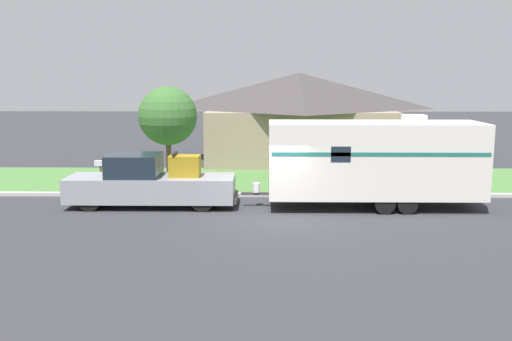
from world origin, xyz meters
name	(u,v)px	position (x,y,z in m)	size (l,w,h in m)	color
ground_plane	(273,219)	(0.00, 0.00, 0.00)	(120.00, 120.00, 0.00)	#2D2D33
curb_strip	(272,195)	(0.00, 3.75, 0.07)	(80.00, 0.30, 0.14)	#ADADA8
lawn_strip	(271,180)	(0.00, 7.40, 0.01)	(80.00, 7.00, 0.03)	#477538
house_across_street	(299,115)	(1.70, 14.09, 2.65)	(11.23, 8.29, 5.10)	gray
pickup_truck	(150,183)	(-4.66, 1.87, 0.89)	(6.45, 1.92, 2.09)	black
travel_trailer	(374,159)	(3.83, 1.87, 1.84)	(8.98, 2.50, 3.51)	black
mailbox	(101,168)	(-7.24, 4.34, 1.07)	(0.48, 0.20, 1.40)	brown
tree_in_yard	(168,116)	(-4.72, 6.62, 3.12)	(2.68, 2.68, 4.47)	brown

